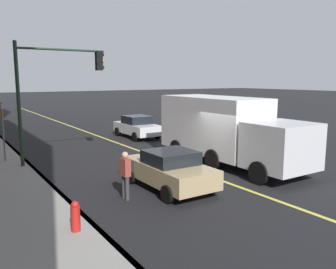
{
  "coord_description": "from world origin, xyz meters",
  "views": [
    {
      "loc": [
        -11.33,
        9.0,
        3.97
      ],
      "look_at": [
        -0.23,
        1.84,
        1.87
      ],
      "focal_mm": 37.54,
      "sensor_mm": 36.0,
      "label": 1
    }
  ],
  "objects_px": {
    "car_tan": "(169,169)",
    "pedestrian_with_backpack": "(126,172)",
    "truck_white": "(226,129)",
    "traffic_light_mast": "(54,82)",
    "street_sign_post": "(3,128)",
    "car_white": "(137,127)",
    "fire_hydrant": "(76,219)"
  },
  "relations": [
    {
      "from": "car_tan",
      "to": "pedestrian_with_backpack",
      "type": "distance_m",
      "value": 1.85
    },
    {
      "from": "truck_white",
      "to": "traffic_light_mast",
      "type": "bearing_deg",
      "value": 58.72
    },
    {
      "from": "car_tan",
      "to": "traffic_light_mast",
      "type": "bearing_deg",
      "value": 22.17
    },
    {
      "from": "street_sign_post",
      "to": "car_white",
      "type": "bearing_deg",
      "value": -69.07
    },
    {
      "from": "car_white",
      "to": "street_sign_post",
      "type": "xyz_separation_m",
      "value": [
        -3.35,
        8.77,
        0.96
      ]
    },
    {
      "from": "car_tan",
      "to": "traffic_light_mast",
      "type": "distance_m",
      "value": 7.04
    },
    {
      "from": "traffic_light_mast",
      "to": "pedestrian_with_backpack",
      "type": "bearing_deg",
      "value": -174.71
    },
    {
      "from": "car_tan",
      "to": "pedestrian_with_backpack",
      "type": "xyz_separation_m",
      "value": [
        -0.19,
        1.83,
        0.21
      ]
    },
    {
      "from": "truck_white",
      "to": "traffic_light_mast",
      "type": "height_order",
      "value": "traffic_light_mast"
    },
    {
      "from": "car_white",
      "to": "fire_hydrant",
      "type": "relative_size",
      "value": 4.26
    },
    {
      "from": "car_white",
      "to": "fire_hydrant",
      "type": "bearing_deg",
      "value": 146.32
    },
    {
      "from": "fire_hydrant",
      "to": "car_white",
      "type": "bearing_deg",
      "value": -33.68
    },
    {
      "from": "street_sign_post",
      "to": "fire_hydrant",
      "type": "relative_size",
      "value": 3.09
    },
    {
      "from": "car_tan",
      "to": "car_white",
      "type": "bearing_deg",
      "value": -22.03
    },
    {
      "from": "pedestrian_with_backpack",
      "to": "traffic_light_mast",
      "type": "distance_m",
      "value": 6.72
    },
    {
      "from": "street_sign_post",
      "to": "pedestrian_with_backpack",
      "type": "bearing_deg",
      "value": -160.75
    },
    {
      "from": "traffic_light_mast",
      "to": "street_sign_post",
      "type": "xyz_separation_m",
      "value": [
        1.46,
        2.06,
        -2.12
      ]
    },
    {
      "from": "car_white",
      "to": "car_tan",
      "type": "bearing_deg",
      "value": 157.97
    },
    {
      "from": "car_white",
      "to": "pedestrian_with_backpack",
      "type": "relative_size",
      "value": 2.48
    },
    {
      "from": "car_tan",
      "to": "car_white",
      "type": "relative_size",
      "value": 0.98
    },
    {
      "from": "pedestrian_with_backpack",
      "to": "street_sign_post",
      "type": "xyz_separation_m",
      "value": [
        7.51,
        2.62,
        0.77
      ]
    },
    {
      "from": "car_white",
      "to": "fire_hydrant",
      "type": "height_order",
      "value": "car_white"
    },
    {
      "from": "traffic_light_mast",
      "to": "truck_white",
      "type": "bearing_deg",
      "value": -121.28
    },
    {
      "from": "car_white",
      "to": "traffic_light_mast",
      "type": "xyz_separation_m",
      "value": [
        -4.82,
        6.7,
        3.08
      ]
    },
    {
      "from": "car_tan",
      "to": "pedestrian_with_backpack",
      "type": "bearing_deg",
      "value": 95.94
    },
    {
      "from": "traffic_light_mast",
      "to": "street_sign_post",
      "type": "relative_size",
      "value": 1.92
    },
    {
      "from": "car_white",
      "to": "pedestrian_with_backpack",
      "type": "xyz_separation_m",
      "value": [
        -10.86,
        6.14,
        0.19
      ]
    },
    {
      "from": "car_white",
      "to": "street_sign_post",
      "type": "height_order",
      "value": "street_sign_post"
    },
    {
      "from": "truck_white",
      "to": "street_sign_post",
      "type": "distance_m",
      "value": 10.36
    },
    {
      "from": "truck_white",
      "to": "fire_hydrant",
      "type": "height_order",
      "value": "truck_white"
    },
    {
      "from": "car_tan",
      "to": "traffic_light_mast",
      "type": "xyz_separation_m",
      "value": [
        5.85,
        2.39,
        3.1
      ]
    },
    {
      "from": "pedestrian_with_backpack",
      "to": "car_white",
      "type": "bearing_deg",
      "value": -29.5
    }
  ]
}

